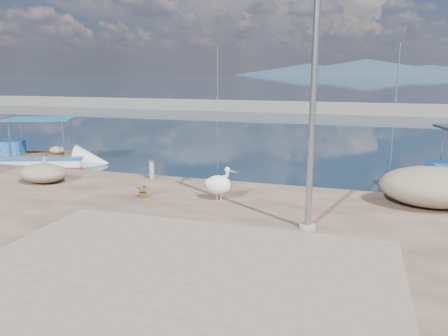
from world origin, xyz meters
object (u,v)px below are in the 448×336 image
boat_left (43,161)px  lamp_post (313,103)px  pelican (220,184)px  bollard_near (152,168)px

boat_left → lamp_post: size_ratio=0.86×
boat_left → pelican: bearing=-43.9°
boat_left → bollard_near: bearing=-40.6°
lamp_post → bollard_near: lamp_post is taller
pelican → boat_left: bearing=168.6°
lamp_post → bollard_near: (-6.42, 3.76, -2.88)m
pelican → bollard_near: bearing=162.0°
bollard_near → lamp_post: bearing=-30.3°
pelican → lamp_post: size_ratio=0.17×
pelican → bollard_near: pelican is taller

